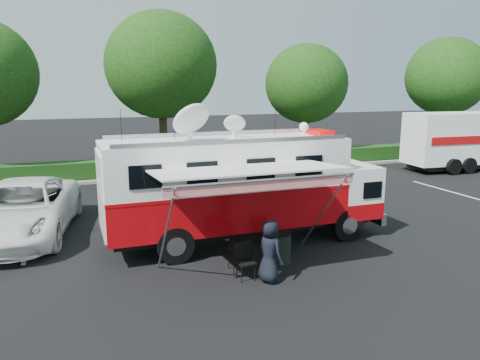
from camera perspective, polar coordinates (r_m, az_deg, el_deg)
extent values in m
plane|color=black|center=(15.03, 0.67, -7.47)|extent=(120.00, 120.00, 0.00)
cube|color=#9E998E|center=(26.36, 0.24, 1.01)|extent=(60.00, 0.35, 0.15)
cube|color=black|center=(27.12, -0.43, 2.22)|extent=(60.00, 1.20, 1.00)
cylinder|color=black|center=(26.87, -9.34, 6.07)|extent=(0.44, 0.44, 4.80)
ellipsoid|color=#14380F|center=(26.78, -9.59, 13.65)|extent=(6.14, 6.14, 5.84)
cylinder|color=black|center=(29.95, 7.92, 5.89)|extent=(0.44, 0.44, 4.00)
ellipsoid|color=#14380F|center=(29.81, 8.08, 11.56)|extent=(5.12, 5.12, 4.86)
cylinder|color=black|center=(36.43, 23.48, 6.36)|extent=(0.44, 0.44, 4.40)
ellipsoid|color=#14380F|center=(36.33, 23.90, 11.47)|extent=(5.63, 5.63, 5.35)
cube|color=silver|center=(17.05, -24.26, -6.19)|extent=(0.12, 5.50, 0.01)
cube|color=silver|center=(17.60, -4.37, -4.63)|extent=(0.12, 5.50, 0.01)
cube|color=silver|center=(20.02, 12.39, -2.88)|extent=(0.12, 5.50, 0.01)
cube|color=silver|center=(23.75, 24.70, -1.42)|extent=(0.12, 5.50, 0.01)
cube|color=black|center=(14.87, 0.67, -5.55)|extent=(8.26, 1.34, 0.29)
cylinder|color=black|center=(15.33, 12.95, -5.33)|extent=(1.06, 0.31, 1.06)
cylinder|color=black|center=(17.06, 9.08, -3.45)|extent=(1.06, 0.31, 1.06)
cylinder|color=black|center=(13.23, -7.90, -7.87)|extent=(1.06, 0.31, 1.06)
cylinder|color=black|center=(15.20, -9.64, -5.33)|extent=(1.06, 0.31, 1.06)
cube|color=silver|center=(16.86, 14.70, -3.70)|extent=(0.19, 2.40, 0.38)
cube|color=white|center=(16.25, 12.78, -0.86)|extent=(1.34, 2.40, 1.63)
cube|color=#B2070C|center=(16.38, 12.69, -2.83)|extent=(1.36, 2.42, 0.53)
cube|color=black|center=(16.54, 14.64, 0.28)|extent=(0.12, 2.10, 0.67)
cube|color=#B2070C|center=(14.46, -1.81, -3.09)|extent=(7.30, 2.40, 1.15)
cube|color=#B2070C|center=(14.32, -1.83, -0.86)|extent=(7.32, 2.42, 0.10)
cube|color=white|center=(14.18, -1.85, 1.98)|extent=(7.30, 2.40, 1.34)
cube|color=white|center=(14.08, -1.87, 4.83)|extent=(7.30, 2.40, 0.08)
cube|color=#CC0505|center=(15.41, 9.78, 5.75)|extent=(0.53, 0.91, 0.15)
sphere|color=white|center=(16.19, 7.79, 6.43)|extent=(0.33, 0.33, 0.33)
ellipsoid|color=white|center=(13.58, -5.96, 7.42)|extent=(1.15, 1.15, 0.35)
ellipsoid|color=white|center=(14.34, -0.66, 6.92)|extent=(0.67, 0.67, 0.19)
cylinder|color=black|center=(13.78, -14.30, 6.38)|extent=(0.02, 0.02, 0.96)
cylinder|color=black|center=(14.02, -8.01, 6.71)|extent=(0.02, 0.02, 0.96)
cylinder|color=black|center=(15.06, 4.30, 7.12)|extent=(0.02, 0.02, 0.96)
cube|color=silver|center=(11.90, 0.86, 1.30)|extent=(4.80, 2.30, 0.20)
cube|color=red|center=(10.90, 3.00, -0.59)|extent=(4.80, 0.04, 0.27)
cylinder|color=#B2B2B7|center=(10.86, 3.05, -0.02)|extent=(4.80, 0.07, 0.07)
cylinder|color=#B2B2B7|center=(11.59, -9.05, -6.35)|extent=(0.05, 2.49, 2.77)
cylinder|color=#B2B2B7|center=(13.07, 9.82, -4.32)|extent=(0.05, 2.49, 2.77)
imported|color=white|center=(17.10, -24.88, -6.21)|extent=(4.07, 6.93, 1.81)
imported|color=black|center=(12.17, 3.60, -12.22)|extent=(0.73, 0.91, 1.61)
cube|color=black|center=(12.61, 0.34, -8.09)|extent=(0.96, 0.84, 0.04)
cylinder|color=black|center=(12.44, -0.77, -10.01)|extent=(0.02, 0.02, 0.66)
cylinder|color=black|center=(12.81, -1.40, -9.36)|extent=(0.02, 0.02, 0.66)
cylinder|color=black|center=(12.66, 2.10, -9.62)|extent=(0.02, 0.02, 0.66)
cylinder|color=black|center=(13.02, 1.39, -9.00)|extent=(0.02, 0.02, 0.66)
cube|color=silver|center=(12.63, 0.05, -7.95)|extent=(0.21, 0.28, 0.01)
cube|color=black|center=(12.10, 0.69, -10.04)|extent=(0.49, 0.49, 0.04)
cube|color=black|center=(12.21, 0.32, -8.58)|extent=(0.45, 0.08, 0.50)
cylinder|color=black|center=(11.97, 0.19, -11.44)|extent=(0.02, 0.02, 0.45)
cylinder|color=black|center=(12.29, -0.41, -10.83)|extent=(0.02, 0.02, 0.45)
cylinder|color=black|center=(12.09, 1.81, -11.21)|extent=(0.02, 0.02, 0.45)
cylinder|color=black|center=(12.40, 1.18, -10.61)|extent=(0.02, 0.02, 0.45)
cylinder|color=black|center=(13.24, 5.02, -8.28)|extent=(0.55, 0.55, 0.84)
cylinder|color=black|center=(13.10, 5.05, -6.47)|extent=(0.59, 0.59, 0.04)
cylinder|color=black|center=(28.35, 24.64, 1.47)|extent=(0.90, 0.27, 0.90)
cylinder|color=black|center=(29.76, 21.98, 2.11)|extent=(0.90, 0.27, 0.90)
cylinder|color=black|center=(29.11, 26.15, 1.57)|extent=(0.90, 0.27, 0.90)
cylinder|color=black|center=(30.49, 23.49, 2.20)|extent=(0.90, 0.27, 0.90)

